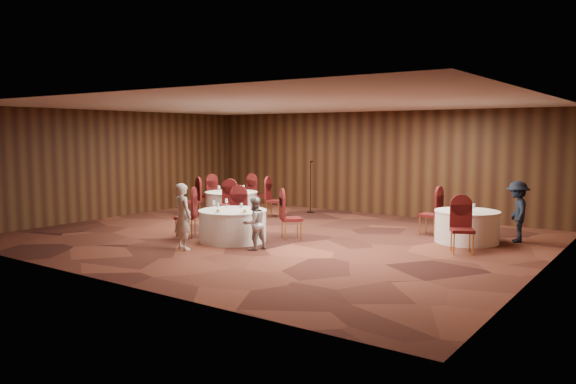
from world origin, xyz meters
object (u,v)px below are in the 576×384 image
Objects in this scene: table_right at (467,226)px; woman_a at (183,216)px; table_left at (232,204)px; mic_stand at (310,197)px; man_c at (517,212)px; woman_b at (254,223)px; table_main at (233,225)px.

table_right is 6.49m from woman_a.
mic_stand is (1.60, 1.99, 0.11)m from table_left.
woman_a is at bearing -69.34° from man_c.
table_right is 1.03× the size of man_c.
mic_stand is 1.16× the size of man_c.
table_left is at bearing -44.45° from woman_a.
woman_b reaches higher than table_left.
mic_stand is (-5.65, 2.03, 0.11)m from table_right.
table_main is 1.40m from woman_a.
table_main and table_right have the same top height.
table_left is at bearing -117.98° from woman_b.
table_left is (-2.73, 3.08, 0.00)m from table_main.
table_main is 5.20m from mic_stand.
woman_a is at bearing -82.34° from mic_stand.
woman_a is at bearing -101.44° from table_main.
woman_b is at bearing -24.51° from table_main.
table_left is 1.11× the size of woman_a.
woman_a reaches higher than man_c.
woman_b is (3.74, -3.55, 0.20)m from table_left.
table_right is 1.27× the size of woman_b.
mic_stand is 6.72m from man_c.
table_main is 0.96× the size of mic_stand.
woman_b is at bearing -68.79° from mic_stand.
mic_stand reaches higher than man_c.
table_left is 1.13× the size of man_c.
table_left is 2.55m from mic_stand.
woman_a reaches higher than table_left.
mic_stand is at bearing 51.25° from table_left.
table_right is 0.89× the size of mic_stand.
mic_stand is at bearing -65.89° from woman_a.
man_c is at bearing 34.55° from table_main.
man_c is at bearing 4.70° from table_left.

